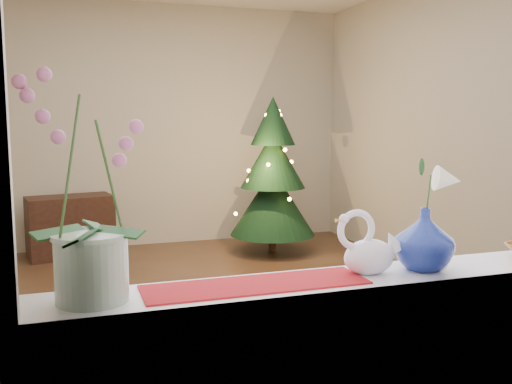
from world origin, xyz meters
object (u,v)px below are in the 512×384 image
at_px(swan, 369,243).
at_px(blue_vase, 424,234).
at_px(orchid_pot, 89,187).
at_px(xmas_tree, 273,175).
at_px(paperweight, 438,260).
at_px(side_table, 70,226).

distance_m(swan, blue_vase, 0.20).
distance_m(orchid_pot, xmas_tree, 4.54).
height_order(blue_vase, xmas_tree, xmas_tree).
xyz_separation_m(orchid_pot, paperweight, (1.12, -0.04, -0.28)).
bearing_deg(swan, paperweight, 6.56).
xyz_separation_m(blue_vase, paperweight, (0.03, -0.03, -0.08)).
bearing_deg(side_table, paperweight, -86.45).
bearing_deg(side_table, orchid_pot, -100.17).
height_order(orchid_pot, xmas_tree, xmas_tree).
bearing_deg(paperweight, side_table, 104.17).
bearing_deg(xmas_tree, swan, -105.86).
xyz_separation_m(swan, paperweight, (0.24, -0.04, -0.06)).
xyz_separation_m(paperweight, side_table, (-1.15, 4.57, -0.64)).
bearing_deg(paperweight, orchid_pot, 178.06).
bearing_deg(blue_vase, orchid_pot, 179.70).
distance_m(swan, paperweight, 0.25).
xyz_separation_m(blue_vase, side_table, (-1.12, 4.54, -0.72)).
distance_m(blue_vase, xmas_tree, 4.16).
relative_size(orchid_pot, blue_vase, 2.66).
height_order(orchid_pot, swan, orchid_pot).
distance_m(paperweight, side_table, 4.76).
relative_size(paperweight, xmas_tree, 0.05).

